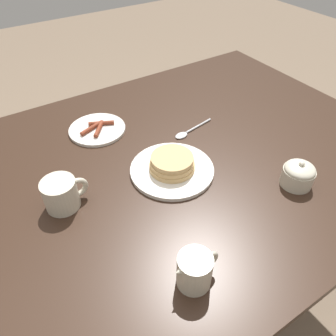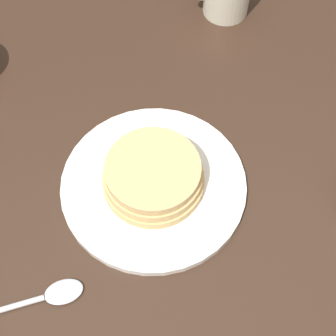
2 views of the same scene
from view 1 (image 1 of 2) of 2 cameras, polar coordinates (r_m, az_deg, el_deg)
ground_plane at (r=1.59m, az=-1.61°, el=-21.04°), size 8.00×8.00×0.00m
dining_table at (r=1.04m, az=-2.30°, el=-4.00°), size 1.60×1.06×0.76m
pancake_plate at (r=0.95m, az=0.71°, el=0.28°), size 0.24×0.24×0.05m
side_plate_bacon at (r=1.14m, az=-12.22°, el=6.65°), size 0.19×0.19×0.02m
coffee_mug at (r=0.87m, az=-17.94°, el=-4.41°), size 0.12×0.09×0.08m
creamer_pitcher at (r=0.70m, az=4.60°, el=-17.34°), size 0.11×0.07×0.09m
sugar_bowl at (r=0.96m, az=21.74°, el=-1.01°), size 0.09×0.09×0.08m
spoon at (r=1.11m, az=3.36°, el=6.26°), size 0.17×0.05×0.01m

